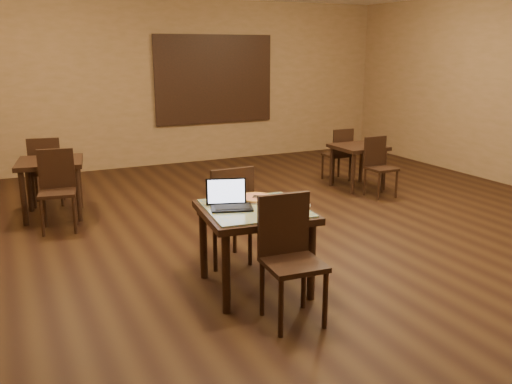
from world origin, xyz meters
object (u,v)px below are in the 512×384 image
pizza_pan (255,199)px  other_table_a_chair_far (339,152)px  chair_main_near (289,251)px  other_table_a (358,153)px  other_table_b_chair_near (57,185)px  other_table_b_chair_far (46,167)px  laptop (229,200)px  tiled_table (255,219)px  other_table_a_chair_near (378,163)px  other_table_b (51,170)px  chair_main_far (228,210)px

pizza_pan → other_table_a_chair_far: size_ratio=0.41×
chair_main_near → other_table_a: size_ratio=1.40×
other_table_b_chair_near → other_table_b_chair_far: bearing=100.6°
laptop → other_table_a: (3.22, 2.53, -0.27)m
other_table_a → other_table_b_chair_far: size_ratio=0.75×
laptop → other_table_a: bearing=55.7°
tiled_table → pizza_pan: bearing=69.6°
other_table_a_chair_near → other_table_b_chair_near: bearing=174.2°
other_table_b → other_table_b_chair_far: (-0.01, 0.56, -0.07)m
tiled_table → chair_main_near: size_ratio=1.01×
other_table_a → other_table_b_chair_near: other_table_b_chair_near is taller
other_table_b_chair_far → laptop: bearing=118.3°
chair_main_near → other_table_a_chair_near: size_ratio=1.16×
chair_main_near → other_table_b_chair_near: bearing=118.1°
other_table_a_chair_far → chair_main_near: bearing=50.8°
other_table_a_chair_near → other_table_a_chair_far: (0.00, 1.01, 0.00)m
pizza_pan → other_table_a: 3.76m
other_table_a → other_table_b_chair_near: bearing=-179.2°
other_table_a_chair_near → other_table_b_chair_near: (-4.42, 0.41, 0.05)m
tiled_table → other_table_b: size_ratio=1.12×
pizza_pan → other_table_b: pizza_pan is taller
chair_main_near → pizza_pan: 0.88m
other_table_a_chair_far → other_table_b_chair_far: other_table_b_chair_far is taller
laptop → other_table_b_chair_near: laptop is taller
tiled_table → other_table_b: 3.41m
chair_main_far → other_table_b_chair_near: (-1.40, 1.93, -0.03)m
other_table_a_chair_near → chair_main_near: bearing=-138.1°
laptop → other_table_b_chair_near: (-1.20, 2.44, -0.29)m
tiled_table → other_table_b_chair_far: size_ratio=1.06×
other_table_a_chair_near → other_table_b: other_table_a_chair_near is taller
pizza_pan → other_table_a: size_ratio=0.50×
other_table_b → other_table_b_chair_far: 0.56m
chair_main_near → other_table_a_chair_near: (3.01, 2.74, -0.08)m
pizza_pan → tiled_table: bearing=-116.6°
tiled_table → chair_main_near: 0.62m
pizza_pan → other_table_a: (2.90, 2.39, -0.21)m
laptop → pizza_pan: 0.35m
other_table_a_chair_far → other_table_b_chair_far: 4.48m
pizza_pan → chair_main_near: bearing=-97.6°
other_table_b → other_table_b_chair_near: size_ratio=0.95×
other_table_b → other_table_b_chair_far: other_table_b_chair_far is taller
other_table_b → other_table_b_chair_far: size_ratio=0.95×
laptop → pizza_pan: laptop is taller
chair_main_near → chair_main_far: size_ratio=0.99×
other_table_b → other_table_b_chair_near: (0.01, -0.56, -0.07)m
chair_main_near → other_table_b_chair_far: (-1.43, 4.27, -0.03)m
other_table_b_chair_far → pizza_pan: bearing=123.6°
laptop → other_table_a_chair_near: size_ratio=0.48×
other_table_a → chair_main_far: bearing=-146.6°
pizza_pan → other_table_b_chair_far: 3.76m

